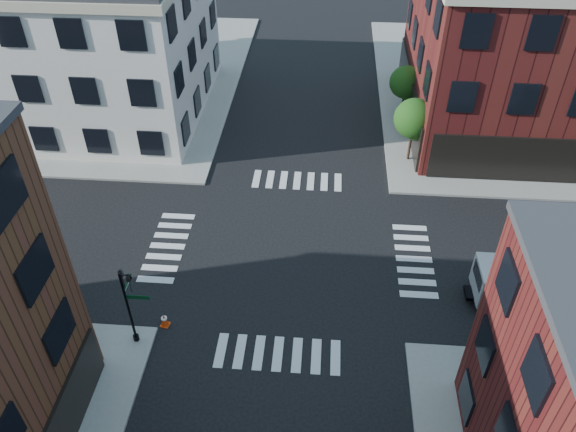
# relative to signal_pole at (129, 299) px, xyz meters

# --- Properties ---
(ground) EXTENTS (120.00, 120.00, 0.00)m
(ground) POSITION_rel_signal_pole_xyz_m (6.72, 6.68, -2.86)
(ground) COLOR black
(ground) RESTS_ON ground
(sidewalk_ne) EXTENTS (30.00, 30.00, 0.15)m
(sidewalk_ne) POSITION_rel_signal_pole_xyz_m (27.72, 27.68, -2.78)
(sidewalk_ne) COLOR gray
(sidewalk_ne) RESTS_ON ground
(sidewalk_nw) EXTENTS (30.00, 30.00, 0.15)m
(sidewalk_nw) POSITION_rel_signal_pole_xyz_m (-14.28, 27.68, -2.78)
(sidewalk_nw) COLOR gray
(sidewalk_nw) RESTS_ON ground
(building_nw) EXTENTS (22.00, 16.00, 11.00)m
(building_nw) POSITION_rel_signal_pole_xyz_m (-12.28, 22.68, 2.64)
(building_nw) COLOR silver
(building_nw) RESTS_ON ground
(tree_near) EXTENTS (2.69, 2.69, 4.49)m
(tree_near) POSITION_rel_signal_pole_xyz_m (14.28, 16.65, 0.30)
(tree_near) COLOR black
(tree_near) RESTS_ON ground
(tree_far) EXTENTS (2.43, 2.43, 4.07)m
(tree_far) POSITION_rel_signal_pole_xyz_m (14.28, 22.65, 0.02)
(tree_far) COLOR black
(tree_far) RESTS_ON ground
(signal_pole) EXTENTS (1.29, 1.24, 4.60)m
(signal_pole) POSITION_rel_signal_pole_xyz_m (0.00, 0.00, 0.00)
(signal_pole) COLOR black
(signal_pole) RESTS_ON ground
(box_truck) EXTENTS (7.45, 2.38, 3.36)m
(box_truck) POSITION_rel_signal_pole_xyz_m (20.11, 3.85, -1.11)
(box_truck) COLOR white
(box_truck) RESTS_ON ground
(traffic_cone) EXTENTS (0.50, 0.50, 0.76)m
(traffic_cone) POSITION_rel_signal_pole_xyz_m (1.02, 0.98, -2.49)
(traffic_cone) COLOR #E93B0A
(traffic_cone) RESTS_ON ground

